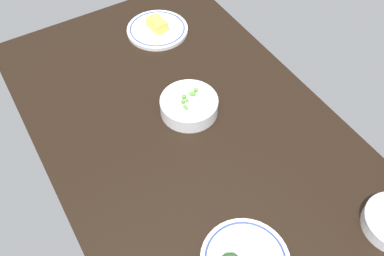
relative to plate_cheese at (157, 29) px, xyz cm
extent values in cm
cube|color=black|center=(46.72, -13.41, -3.14)|extent=(139.66, 83.45, 4.00)
cylinder|color=silver|center=(0.00, 0.00, -0.46)|extent=(22.16, 22.16, 1.36)
torus|color=#33478C|center=(0.00, 0.00, 0.22)|extent=(20.00, 20.00, 0.50)
cube|color=#F2D14C|center=(0.00, 0.00, 2.07)|extent=(7.93, 5.52, 3.69)
cylinder|color=silver|center=(39.10, -9.86, 1.23)|extent=(17.68, 17.68, 4.75)
torus|color=silver|center=(39.10, -9.86, 3.61)|extent=(17.77, 17.77, 0.80)
sphere|color=#599E38|center=(40.98, -12.36, 4.19)|extent=(1.16, 1.16, 1.16)
sphere|color=#599E38|center=(36.91, -6.15, 4.30)|extent=(1.38, 1.38, 1.38)
sphere|color=#599E38|center=(39.17, -10.60, 4.13)|extent=(1.05, 1.05, 1.05)
sphere|color=#599E38|center=(39.04, -11.94, 4.27)|extent=(1.32, 1.32, 1.32)
sphere|color=#599E38|center=(41.77, -12.29, 4.12)|extent=(1.03, 1.03, 1.03)
sphere|color=#599E38|center=(37.62, -8.14, 4.30)|extent=(1.38, 1.38, 1.38)
sphere|color=#599E38|center=(37.49, -10.68, 4.33)|extent=(1.45, 1.45, 1.45)
sphere|color=#599E38|center=(37.96, -7.68, 4.32)|extent=(1.43, 1.43, 1.43)
camera|label=1|loc=(113.99, -53.85, 98.41)|focal=40.07mm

